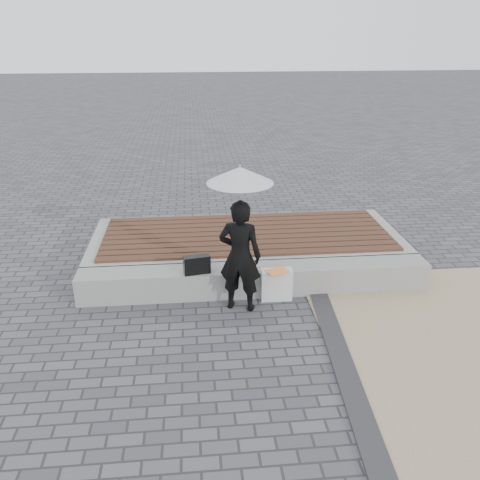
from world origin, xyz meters
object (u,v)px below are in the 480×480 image
at_px(parasol, 240,175).
at_px(seating_ledge, 256,279).
at_px(handbag, 197,265).
at_px(woman, 240,256).
at_px(canvas_tote, 276,284).

bearing_deg(parasol, seating_ledge, 58.12).
relative_size(parasol, handbag, 2.93).
height_order(parasol, handbag, parasol).
xyz_separation_m(woman, canvas_tote, (0.53, 0.19, -0.54)).
bearing_deg(woman, parasol, -58.73).
xyz_separation_m(handbag, canvas_tote, (1.09, -0.12, -0.30)).
bearing_deg(woman, handbag, -10.96).
distance_m(seating_ledge, canvas_tote, 0.36).
distance_m(seating_ledge, woman, 0.76).
height_order(seating_ledge, handbag, handbag).
height_order(parasol, canvas_tote, parasol).
distance_m(seating_ledge, handbag, 0.90).
distance_m(handbag, canvas_tote, 1.14).
height_order(seating_ledge, canvas_tote, canvas_tote).
bearing_deg(parasol, handbag, 151.81).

